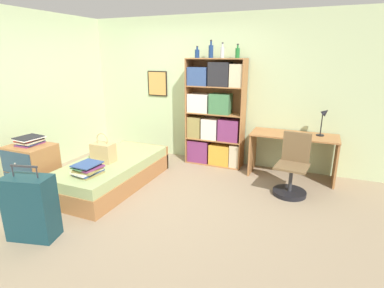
% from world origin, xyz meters
% --- Properties ---
extents(ground_plane, '(14.00, 14.00, 0.00)m').
position_xyz_m(ground_plane, '(0.00, 0.00, 0.00)').
color(ground_plane, gray).
extents(wall_back, '(10.00, 0.09, 2.60)m').
position_xyz_m(wall_back, '(-0.00, 1.73, 1.30)').
color(wall_back, beige).
rests_on(wall_back, ground_plane).
extents(wall_left, '(0.06, 10.00, 2.60)m').
position_xyz_m(wall_left, '(-2.07, 0.00, 1.30)').
color(wall_left, beige).
rests_on(wall_left, ground_plane).
extents(bed, '(0.93, 1.92, 0.40)m').
position_xyz_m(bed, '(-0.61, 0.02, 0.20)').
color(bed, '#A36B3D').
rests_on(bed, ground_plane).
extents(handbag, '(0.33, 0.20, 0.43)m').
position_xyz_m(handbag, '(-0.67, -0.08, 0.55)').
color(handbag, tan).
rests_on(handbag, bed).
extents(book_stack_on_bed, '(0.35, 0.40, 0.15)m').
position_xyz_m(book_stack_on_bed, '(-0.54, -0.57, 0.48)').
color(book_stack_on_bed, '#99894C').
rests_on(book_stack_on_bed, bed).
extents(suitcase, '(0.55, 0.38, 0.84)m').
position_xyz_m(suitcase, '(-0.54, -1.46, 0.36)').
color(suitcase, '#143842').
rests_on(suitcase, ground_plane).
extents(dresser, '(0.61, 0.51, 0.70)m').
position_xyz_m(dresser, '(-1.52, -0.61, 0.35)').
color(dresser, '#A36B3D').
rests_on(dresser, ground_plane).
extents(magazine_pile_on_dresser, '(0.33, 0.37, 0.11)m').
position_xyz_m(magazine_pile_on_dresser, '(-1.54, -0.58, 0.76)').
color(magazine_pile_on_dresser, '#7A336B').
rests_on(magazine_pile_on_dresser, dresser).
extents(bookcase, '(1.02, 0.35, 1.87)m').
position_xyz_m(bookcase, '(0.51, 1.50, 0.88)').
color(bookcase, '#A36B3D').
rests_on(bookcase, ground_plane).
extents(bottle_green, '(0.08, 0.08, 0.20)m').
position_xyz_m(bottle_green, '(0.18, 1.49, 1.95)').
color(bottle_green, navy).
rests_on(bottle_green, bookcase).
extents(bottle_brown, '(0.08, 0.08, 0.29)m').
position_xyz_m(bottle_brown, '(0.42, 1.52, 1.98)').
color(bottle_brown, navy).
rests_on(bottle_brown, bookcase).
extents(bottle_clear, '(0.06, 0.06, 0.24)m').
position_xyz_m(bottle_clear, '(0.63, 1.48, 1.96)').
color(bottle_clear, '#B7BCC1').
rests_on(bottle_clear, bookcase).
extents(bottle_blue, '(0.07, 0.07, 0.22)m').
position_xyz_m(bottle_blue, '(0.87, 1.55, 1.96)').
color(bottle_blue, '#1E6B2D').
rests_on(bottle_blue, bookcase).
extents(desk, '(1.32, 0.56, 0.72)m').
position_xyz_m(desk, '(1.88, 1.41, 0.51)').
color(desk, '#A36B3D').
rests_on(desk, ground_plane).
extents(desk_lamp, '(0.16, 0.12, 0.45)m').
position_xyz_m(desk_lamp, '(2.28, 1.48, 1.02)').
color(desk_lamp, black).
rests_on(desk_lamp, desk).
extents(desk_chair, '(0.47, 0.47, 0.88)m').
position_xyz_m(desk_chair, '(1.93, 0.76, 0.28)').
color(desk_chair, black).
rests_on(desk_chair, ground_plane).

